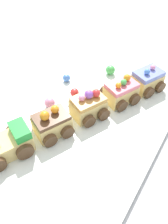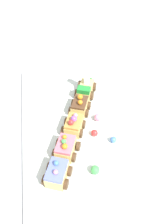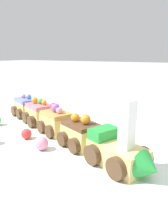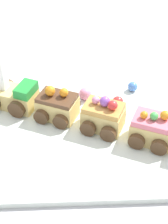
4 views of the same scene
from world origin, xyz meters
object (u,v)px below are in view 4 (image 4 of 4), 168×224
cake_car_chocolate (57,106)px  gumball_pink (86,94)px  cake_car_caramel (103,117)px  cake_car_strawberry (153,129)px  gumball_blue (133,87)px  gumball_red (118,102)px  cake_train_locomotive (8,93)px

cake_car_chocolate → gumball_pink: size_ratio=3.51×
cake_car_caramel → gumball_pink: size_ratio=3.51×
cake_car_chocolate → cake_car_strawberry: 0.20m
cake_car_strawberry → gumball_blue: size_ratio=4.48×
cake_car_chocolate → gumball_blue: 0.19m
cake_car_caramel → cake_car_strawberry: size_ratio=1.00×
cake_car_chocolate → cake_car_caramel: cake_car_caramel is taller
cake_car_caramel → gumball_red: (-0.04, -0.07, -0.02)m
cake_train_locomotive → gumball_blue: (-0.28, -0.04, -0.02)m
cake_car_strawberry → gumball_blue: 0.17m
cake_car_chocolate → gumball_pink: (-0.06, -0.06, -0.01)m
cake_car_caramel → gumball_blue: size_ratio=4.48×
cake_car_caramel → gumball_red: cake_car_caramel is taller
gumball_pink → gumball_blue: size_ratio=1.27×
cake_car_chocolate → cake_car_strawberry: size_ratio=1.00×
cake_car_chocolate → cake_car_strawberry: same height
gumball_pink → cake_car_chocolate: bearing=43.3°
cake_train_locomotive → gumball_blue: size_ratio=6.44×
cake_car_caramel → gumball_pink: bearing=-48.5°
gumball_pink → cake_car_strawberry: bearing=131.2°
gumball_blue → cake_car_chocolate: bearing=26.8°
cake_train_locomotive → cake_car_strawberry: 0.32m
cake_car_chocolate → cake_car_strawberry: bearing=180.0°
gumball_pink → gumball_blue: (-0.11, -0.03, -0.00)m
gumball_pink → cake_car_caramel: bearing=107.5°
cake_car_strawberry → gumball_red: (0.05, -0.11, -0.01)m
cake_train_locomotive → cake_car_strawberry: bearing=180.0°
cake_car_strawberry → gumball_blue: (0.01, -0.17, -0.02)m
cake_train_locomotive → gumball_blue: cake_train_locomotive is taller
cake_car_strawberry → cake_car_chocolate: bearing=-0.0°
cake_car_caramel → cake_car_strawberry: (-0.09, 0.04, -0.00)m
cake_car_chocolate → gumball_red: bearing=-143.6°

